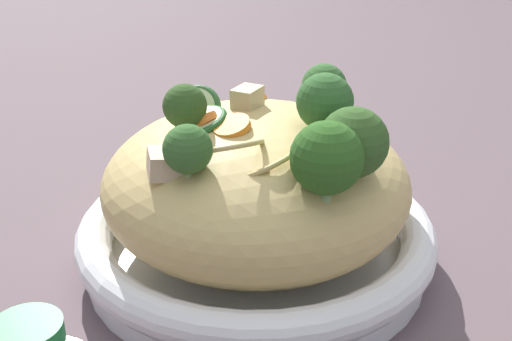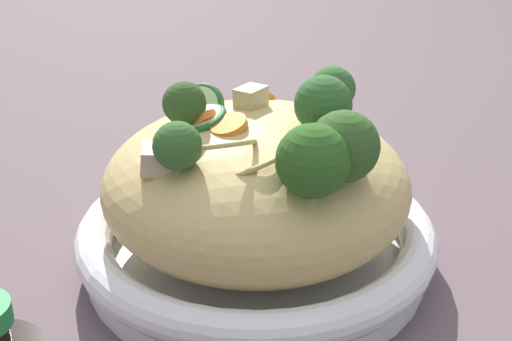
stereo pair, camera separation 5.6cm
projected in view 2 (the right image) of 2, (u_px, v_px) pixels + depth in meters
ground_plane at (256, 261)px, 0.60m from camera, size 3.00×3.00×0.00m
serving_bowl at (256, 238)px, 0.59m from camera, size 0.31×0.31×0.05m
noodle_heap at (256, 183)px, 0.56m from camera, size 0.26×0.26×0.13m
broccoli_florets at (302, 131)px, 0.50m from camera, size 0.22×0.19×0.07m
carrot_coins at (238, 111)px, 0.56m from camera, size 0.13×0.06×0.03m
zucchini_slices at (200, 112)px, 0.55m from camera, size 0.08×0.07×0.04m
chicken_chunks at (204, 131)px, 0.52m from camera, size 0.13×0.06×0.04m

